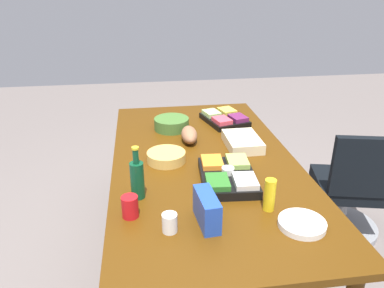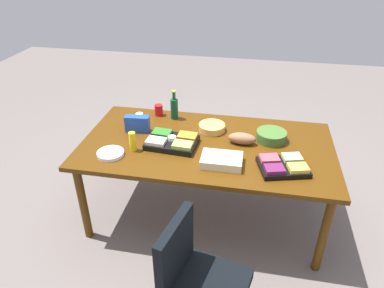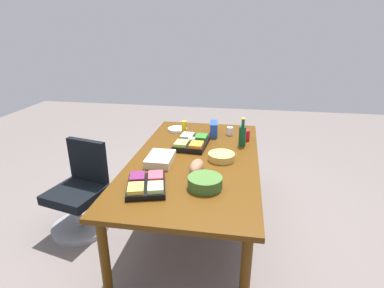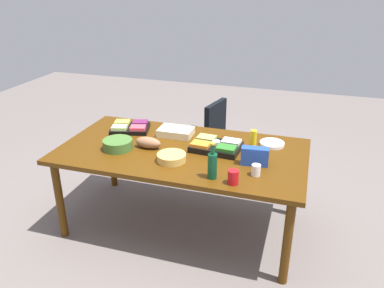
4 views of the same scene
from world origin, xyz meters
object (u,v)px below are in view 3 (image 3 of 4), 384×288
sheet_cake (160,159)px  red_solo_cup (246,135)px  chip_bag_blue (214,129)px  wine_bottle (242,135)px  paper_cup (230,131)px  chip_bowl (221,157)px  fruit_platter (146,185)px  office_chair (80,197)px  veggie_tray (192,143)px  salad_bowl (205,182)px  mustard_bottle (184,128)px  conference_table (195,165)px  paper_plate_stack (178,129)px  bread_loaf (197,167)px

sheet_cake → red_solo_cup: 1.03m
chip_bag_blue → wine_bottle: 0.42m
paper_cup → chip_bowl: bearing=176.7°
fruit_platter → sheet_cake: size_ratio=1.32×
office_chair → wine_bottle: bearing=-71.6°
veggie_tray → salad_bowl: size_ratio=1.69×
chip_bowl → mustard_bottle: mustard_bottle is taller
conference_table → mustard_bottle: size_ratio=12.87×
chip_bag_blue → salad_bowl: 1.20m
chip_bag_blue → mustard_bottle: (-0.06, 0.32, 0.01)m
conference_table → veggie_tray: veggie_tray is taller
fruit_platter → salad_bowl: bearing=-78.4°
red_solo_cup → conference_table: bearing=140.3°
office_chair → sheet_cake: (-0.03, -0.85, 0.49)m
veggie_tray → red_solo_cup: (0.26, -0.54, 0.02)m
office_chair → veggie_tray: bearing=-68.2°
paper_cup → conference_table: bearing=157.9°
wine_bottle → red_solo_cup: bearing=-13.0°
veggie_tray → paper_plate_stack: (0.46, 0.24, -0.02)m
mustard_bottle → paper_cup: bearing=-78.3°
paper_plate_stack → conference_table: bearing=-156.4°
chip_bowl → veggie_tray: veggie_tray is taller
sheet_cake → mustard_bottle: 0.76m
bread_loaf → veggie_tray: size_ratio=0.54×
salad_bowl → paper_cup: bearing=-5.7°
veggie_tray → chip_bag_blue: size_ratio=2.00×
conference_table → fruit_platter: bearing=156.7°
office_chair → bread_loaf: bread_loaf is taller
mustard_bottle → wine_bottle: bearing=-107.9°
sheet_cake → salad_bowl: salad_bowl is taller
veggie_tray → fruit_platter: size_ratio=1.05×
chip_bowl → red_solo_cup: red_solo_cup is taller
chip_bag_blue → red_solo_cup: (-0.10, -0.35, -0.02)m
veggie_tray → chip_bag_blue: bearing=-26.9°
fruit_platter → paper_plate_stack: 1.38m
conference_table → mustard_bottle: (0.59, 0.22, 0.16)m
paper_cup → paper_plate_stack: bearing=85.0°
conference_table → red_solo_cup: size_ratio=19.60×
paper_plate_stack → chip_bag_blue: bearing=-102.0°
conference_table → salad_bowl: (-0.54, -0.16, 0.12)m
office_chair → wine_bottle: 1.73m
sheet_cake → bread_loaf: bearing=-111.5°
red_solo_cup → salad_bowl: size_ratio=0.42×
paper_plate_stack → paper_cup: 0.61m
chip_bowl → paper_cup: size_ratio=2.68×
office_chair → fruit_platter: (-0.50, -0.86, 0.49)m
conference_table → wine_bottle: size_ratio=7.46×
chip_bag_blue → paper_plate_stack: (0.09, 0.43, -0.06)m
chip_bag_blue → red_solo_cup: chip_bag_blue is taller
veggie_tray → salad_bowl: bearing=-163.9°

